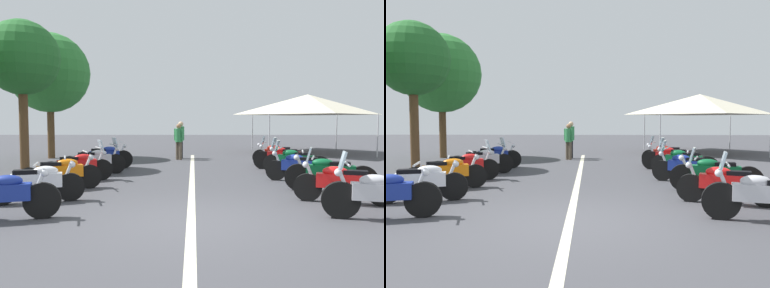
% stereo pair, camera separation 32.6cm
% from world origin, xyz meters
% --- Properties ---
extents(ground_plane, '(80.00, 80.00, 0.00)m').
position_xyz_m(ground_plane, '(0.00, 0.00, 0.00)').
color(ground_plane, '#424247').
extents(lane_centre_stripe, '(16.75, 0.16, 0.01)m').
position_xyz_m(lane_centre_stripe, '(4.35, 0.00, 0.00)').
color(lane_centre_stripe, beige).
rests_on(lane_centre_stripe, ground_plane).
extents(motorcycle_left_row_1, '(0.87, 1.93, 0.99)m').
position_xyz_m(motorcycle_left_row_1, '(1.55, 3.32, 0.45)').
color(motorcycle_left_row_1, black).
rests_on(motorcycle_left_row_1, ground_plane).
extents(motorcycle_left_row_2, '(1.09, 1.93, 0.99)m').
position_xyz_m(motorcycle_left_row_2, '(3.01, 3.33, 0.45)').
color(motorcycle_left_row_2, black).
rests_on(motorcycle_left_row_2, ground_plane).
extents(motorcycle_left_row_3, '(1.09, 1.90, 1.20)m').
position_xyz_m(motorcycle_left_row_3, '(4.39, 3.31, 0.46)').
color(motorcycle_left_row_3, black).
rests_on(motorcycle_left_row_3, ground_plane).
extents(motorcycle_left_row_4, '(1.17, 1.96, 1.22)m').
position_xyz_m(motorcycle_left_row_4, '(5.74, 3.20, 0.47)').
color(motorcycle_left_row_4, black).
rests_on(motorcycle_left_row_4, ground_plane).
extents(motorcycle_left_row_5, '(0.93, 1.98, 1.02)m').
position_xyz_m(motorcycle_left_row_5, '(7.22, 3.19, 0.47)').
color(motorcycle_left_row_5, black).
rests_on(motorcycle_left_row_5, ground_plane).
extents(motorcycle_right_row_0, '(0.88, 2.12, 1.23)m').
position_xyz_m(motorcycle_right_row_0, '(0.08, -3.40, 0.48)').
color(motorcycle_right_row_0, black).
rests_on(motorcycle_right_row_0, ground_plane).
extents(motorcycle_right_row_1, '(0.98, 2.01, 1.20)m').
position_xyz_m(motorcycle_right_row_1, '(1.52, -3.23, 0.46)').
color(motorcycle_right_row_1, black).
rests_on(motorcycle_right_row_1, ground_plane).
extents(motorcycle_right_row_2, '(0.89, 2.16, 1.02)m').
position_xyz_m(motorcycle_right_row_2, '(2.85, -3.43, 0.47)').
color(motorcycle_right_row_2, black).
rests_on(motorcycle_right_row_2, ground_plane).
extents(motorcycle_right_row_3, '(1.00, 1.93, 1.19)m').
position_xyz_m(motorcycle_right_row_3, '(4.39, -3.13, 0.46)').
color(motorcycle_right_row_3, black).
rests_on(motorcycle_right_row_3, ground_plane).
extents(motorcycle_right_row_4, '(1.08, 2.01, 1.22)m').
position_xyz_m(motorcycle_right_row_4, '(5.78, -3.36, 0.47)').
color(motorcycle_right_row_4, black).
rests_on(motorcycle_right_row_4, ground_plane).
extents(motorcycle_right_row_5, '(0.95, 2.10, 1.22)m').
position_xyz_m(motorcycle_right_row_5, '(7.05, -3.27, 0.47)').
color(motorcycle_right_row_5, black).
rests_on(motorcycle_right_row_5, ground_plane).
extents(motorcycle_right_row_6, '(0.87, 1.98, 0.99)m').
position_xyz_m(motorcycle_right_row_6, '(8.45, -3.39, 0.45)').
color(motorcycle_right_row_6, black).
rests_on(motorcycle_right_row_6, ground_plane).
extents(bystander_0, '(0.36, 0.44, 1.63)m').
position_xyz_m(bystander_0, '(10.53, 0.62, 0.95)').
color(bystander_0, brown).
rests_on(bystander_0, ground_plane).
extents(bystander_1, '(0.52, 0.32, 1.73)m').
position_xyz_m(bystander_1, '(11.13, 0.54, 1.02)').
color(bystander_1, black).
rests_on(bystander_1, ground_plane).
extents(roadside_tree_0, '(3.68, 3.68, 5.83)m').
position_xyz_m(roadside_tree_0, '(11.20, 6.65, 3.98)').
color(roadside_tree_0, brown).
rests_on(roadside_tree_0, ground_plane).
extents(roadside_tree_2, '(2.71, 2.71, 5.42)m').
position_xyz_m(roadside_tree_2, '(7.37, 6.20, 4.03)').
color(roadside_tree_2, brown).
rests_on(roadside_tree_2, ground_plane).
extents(event_tent, '(5.79, 5.79, 3.20)m').
position_xyz_m(event_tent, '(14.25, -6.30, 2.65)').
color(event_tent, beige).
rests_on(event_tent, ground_plane).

